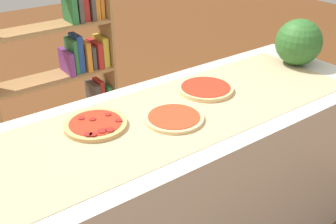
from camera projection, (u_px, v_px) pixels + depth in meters
The scene contains 7 objects.
counter at pixel (168, 196), 2.02m from camera, with size 2.29×0.76×0.93m, color beige.
parchment_paper at pixel (168, 116), 1.80m from camera, with size 1.93×0.59×0.00m, color tan.
pizza_pepperoni_0 at pixel (96, 124), 1.71m from camera, with size 0.27×0.27×0.02m.
pizza_plain_1 at pixel (174, 118), 1.76m from camera, with size 0.27×0.27×0.02m.
pizza_plain_2 at pixel (206, 89), 2.02m from camera, with size 0.28×0.28×0.02m.
watermelon at pixel (299, 42), 2.28m from camera, with size 0.26×0.26×0.26m, color #2D6628.
bookshelf at pixel (71, 76), 2.80m from camera, with size 0.85×0.24×1.41m.
Camera 1 is at (-0.92, -1.26, 1.81)m, focal length 42.74 mm.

